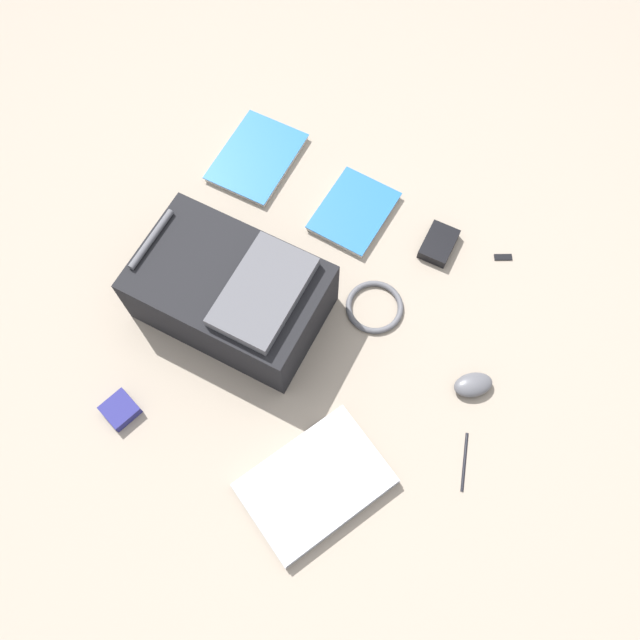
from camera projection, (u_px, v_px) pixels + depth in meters
The scene contains 11 objects.
ground_plane at pixel (314, 337), 1.69m from camera, with size 3.31×3.31×0.00m, color gray.
backpack at pixel (232, 292), 1.63m from camera, with size 0.45×0.29×0.21m.
laptop at pixel (315, 483), 1.53m from camera, with size 0.35×0.39×0.03m.
book_blue at pixel (257, 158), 1.89m from camera, with size 0.20×0.27×0.02m.
book_comic at pixel (354, 212), 1.82m from camera, with size 0.19×0.24×0.02m.
computer_mouse at pixel (473, 385), 1.62m from camera, with size 0.06×0.10×0.04m, color #4C4C51.
cable_coil at pixel (375, 307), 1.71m from camera, with size 0.15×0.15×0.02m, color #4C4C51.
power_brick at pixel (439, 244), 1.77m from camera, with size 0.08×0.11×0.03m, color black.
pen_black at pixel (465, 462), 1.56m from camera, with size 0.01×0.01×0.14m, color black.
earbud_pouch at pixel (120, 410), 1.60m from camera, with size 0.07×0.07×0.03m, color navy.
usb_stick at pixel (503, 257), 1.77m from camera, with size 0.02×0.05×0.01m, color black.
Camera 1 is at (0.30, -0.54, 1.57)m, focal length 36.99 mm.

